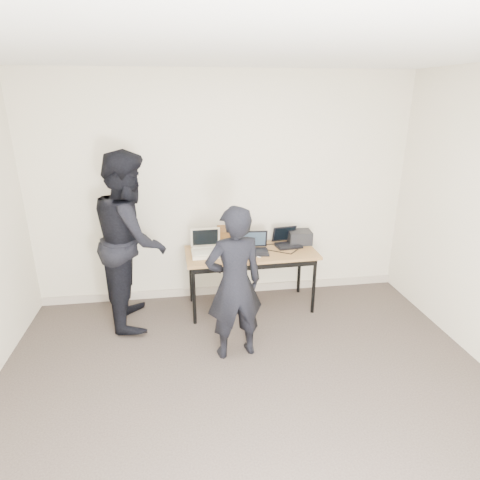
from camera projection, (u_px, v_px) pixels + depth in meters
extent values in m
cube|color=#413731|center=(258.00, 427.00, 3.13)|extent=(4.50, 4.50, 0.05)
cube|color=white|center=(265.00, 35.00, 2.20)|extent=(4.50, 4.50, 0.05)
cube|color=beige|center=(223.00, 190.00, 4.78)|extent=(4.50, 0.05, 2.70)
cube|color=brown|center=(251.00, 253.00, 4.63)|extent=(1.52, 0.70, 0.03)
cylinder|color=black|center=(194.00, 296.00, 4.39)|extent=(0.04, 0.04, 0.68)
cylinder|color=black|center=(314.00, 286.00, 4.62)|extent=(0.04, 0.04, 0.68)
cylinder|color=black|center=(191.00, 276.00, 4.88)|extent=(0.04, 0.04, 0.68)
cylinder|color=black|center=(299.00, 268.00, 5.11)|extent=(0.04, 0.04, 0.68)
cube|color=black|center=(256.00, 267.00, 4.39)|extent=(1.40, 0.06, 0.06)
cube|color=beige|center=(207.00, 253.00, 4.51)|extent=(0.34, 0.29, 0.04)
cube|color=beige|center=(207.00, 252.00, 4.47)|extent=(0.28, 0.16, 0.01)
cube|color=beige|center=(205.00, 237.00, 4.61)|extent=(0.34, 0.06, 0.23)
cube|color=black|center=(205.00, 237.00, 4.61)|extent=(0.29, 0.05, 0.19)
cube|color=beige|center=(206.00, 247.00, 4.63)|extent=(0.30, 0.03, 0.02)
cube|color=black|center=(255.00, 252.00, 4.56)|extent=(0.32, 0.25, 0.02)
cube|color=black|center=(256.00, 252.00, 4.53)|extent=(0.25, 0.15, 0.01)
cube|color=black|center=(254.00, 239.00, 4.66)|extent=(0.30, 0.09, 0.21)
cube|color=#26333F|center=(254.00, 239.00, 4.65)|extent=(0.26, 0.07, 0.17)
cube|color=black|center=(255.00, 248.00, 4.67)|extent=(0.27, 0.04, 0.01)
cube|color=black|center=(288.00, 246.00, 4.76)|extent=(0.32, 0.25, 0.02)
cube|color=black|center=(289.00, 246.00, 4.74)|extent=(0.25, 0.15, 0.01)
cube|color=black|center=(284.00, 234.00, 4.85)|extent=(0.30, 0.11, 0.20)
cube|color=black|center=(284.00, 234.00, 4.84)|extent=(0.26, 0.09, 0.16)
cube|color=black|center=(285.00, 242.00, 4.86)|extent=(0.26, 0.05, 0.01)
cube|color=brown|center=(233.00, 236.00, 4.76)|extent=(0.37, 0.18, 0.24)
cube|color=brown|center=(234.00, 230.00, 4.67)|extent=(0.36, 0.09, 0.07)
cube|color=brown|center=(246.00, 237.00, 4.80)|extent=(0.02, 0.10, 0.02)
ellipsoid|color=white|center=(235.00, 223.00, 4.71)|extent=(0.14, 0.12, 0.08)
cube|color=black|center=(300.00, 237.00, 4.85)|extent=(0.28, 0.24, 0.16)
cube|color=black|center=(234.00, 257.00, 4.42)|extent=(0.08, 0.05, 0.03)
cube|color=silver|center=(251.00, 255.00, 4.51)|extent=(0.18, 0.18, 0.01)
cube|color=black|center=(214.00, 251.00, 4.61)|extent=(0.22, 0.26, 0.01)
cube|color=black|center=(277.00, 252.00, 4.60)|extent=(0.28, 0.20, 0.01)
cube|color=silver|center=(231.00, 255.00, 4.51)|extent=(0.27, 0.10, 0.01)
cube|color=black|center=(296.00, 250.00, 4.64)|extent=(0.19, 0.20, 0.01)
cube|color=black|center=(265.00, 244.00, 4.82)|extent=(0.25, 0.02, 0.01)
imported|color=black|center=(234.00, 284.00, 3.73)|extent=(0.61, 0.45, 1.51)
imported|color=black|center=(131.00, 239.00, 4.31)|extent=(0.78, 0.97, 1.91)
cube|color=#B3A694|center=(225.00, 289.00, 5.18)|extent=(4.50, 0.03, 0.10)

